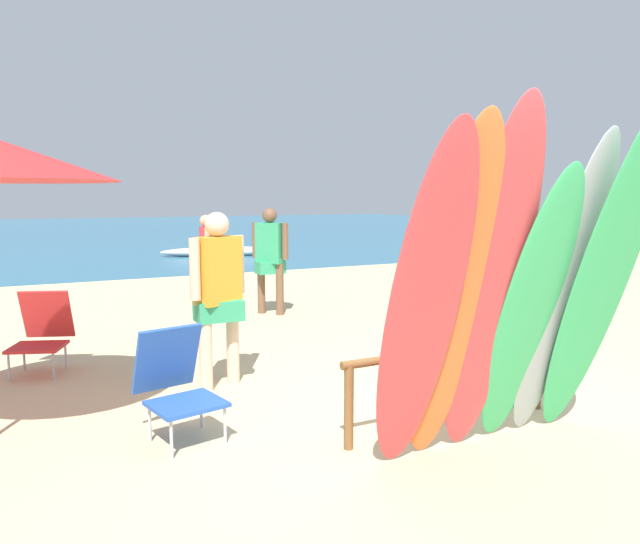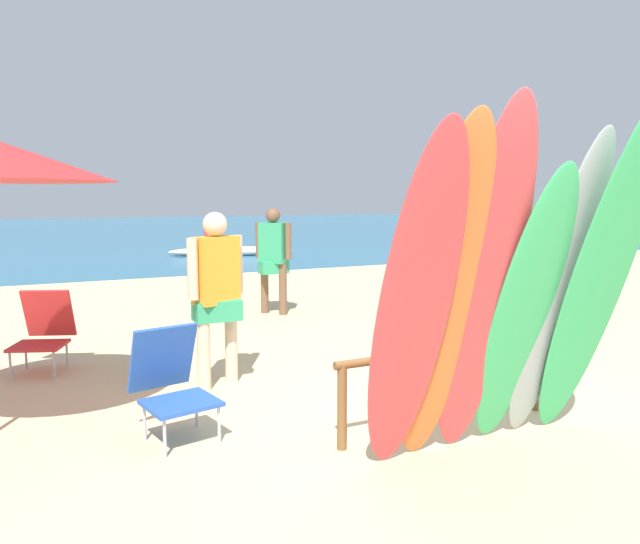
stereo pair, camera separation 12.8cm
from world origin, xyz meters
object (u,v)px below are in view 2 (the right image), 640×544
surfboard_green_5 (600,278)px  beachgoer_photographing (216,287)px  surfboard_grey_4 (559,291)px  surfboard_orange_1 (445,297)px  beach_chair_blue (171,379)px  surfboard_green_3 (524,311)px  beach_chair_red (44,329)px  beachgoer_strolling (211,252)px  beachgoer_near_rack (273,253)px  distant_boat (231,251)px  surfboard_red_0 (415,308)px  surfboard_rack (448,368)px  surfboard_red_2 (484,285)px

surfboard_green_5 → beachgoer_photographing: bearing=131.6°
surfboard_grey_4 → beachgoer_photographing: bearing=122.6°
surfboard_orange_1 → beach_chair_blue: surfboard_orange_1 is taller
surfboard_orange_1 → surfboard_green_3: surfboard_orange_1 is taller
beach_chair_red → beach_chair_blue: bearing=-49.1°
surfboard_green_5 → beachgoer_strolling: size_ratio=1.73×
surfboard_orange_1 → surfboard_green_3: (0.68, 0.00, -0.15)m
beachgoer_near_rack → beachgoer_photographing: beachgoer_photographing is taller
surfboard_green_3 → surfboard_green_5: bearing=-17.7°
beach_chair_red → beachgoer_near_rack: bearing=49.1°
beachgoer_strolling → beach_chair_blue: 5.71m
beachgoer_near_rack → distant_boat: size_ratio=0.42×
surfboard_green_5 → beach_chair_blue: (-2.71, 1.52, -0.81)m
surfboard_orange_1 → surfboard_red_0: bearing=-165.2°
beachgoer_strolling → beach_chair_blue: beachgoer_strolling is taller
surfboard_rack → beachgoer_near_rack: bearing=85.0°
surfboard_green_5 → beachgoer_strolling: (-0.94, 6.94, -0.37)m
surfboard_red_0 → surfboard_orange_1: size_ratio=0.98×
beach_chair_red → distant_boat: bearing=84.6°
surfboard_red_0 → surfboard_green_3: (0.96, 0.07, -0.11)m
surfboard_orange_1 → beach_chair_red: 4.43m
beachgoer_photographing → beach_chair_blue: 1.28m
surfboard_green_5 → beach_chair_red: surfboard_green_5 is taller
surfboard_green_3 → beachgoer_strolling: (-0.39, 6.79, -0.15)m
surfboard_rack → beachgoer_photographing: beachgoer_photographing is taller
beach_chair_blue → distant_boat: bearing=59.4°
surfboard_green_5 → beach_chair_red: 5.30m
surfboard_green_3 → surfboard_green_5: surfboard_green_5 is taller
surfboard_grey_4 → beachgoer_photographing: (-1.84, 2.36, -0.18)m
surfboard_green_3 → beachgoer_photographing: size_ratio=1.27×
surfboard_rack → beach_chair_blue: bearing=157.9°
surfboard_rack → surfboard_green_5: 1.28m
surfboard_grey_4 → beachgoer_strolling: size_ratio=1.56×
beach_chair_blue → surfboard_green_3: bearing=-44.2°
surfboard_red_2 → surfboard_green_3: 0.43m
surfboard_rack → beach_chair_blue: beach_chair_blue is taller
surfboard_grey_4 → beachgoer_near_rack: surfboard_grey_4 is taller
surfboard_orange_1 → surfboard_red_2: (0.30, -0.02, 0.06)m
surfboard_red_2 → beachgoer_strolling: 6.82m
surfboard_green_3 → beachgoer_strolling: 6.80m
beach_chair_blue → surfboard_red_2: bearing=-49.8°
surfboard_red_0 → surfboard_green_3: 0.96m
surfboard_rack → surfboard_red_0: size_ratio=0.84×
surfboard_rack → beachgoer_near_rack: (0.42, 4.87, 0.46)m
surfboard_green_3 → beachgoer_photographing: (-1.53, 2.36, -0.06)m
surfboard_green_3 → surfboard_orange_1: bearing=177.7°
surfboard_orange_1 → beachgoer_photographing: 2.51m
surfboard_red_2 → beach_chair_blue: size_ratio=3.04×
surfboard_green_3 → surfboard_grey_4: surfboard_grey_4 is taller
surfboard_rack → beach_chair_red: (-2.82, 3.12, -0.05)m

